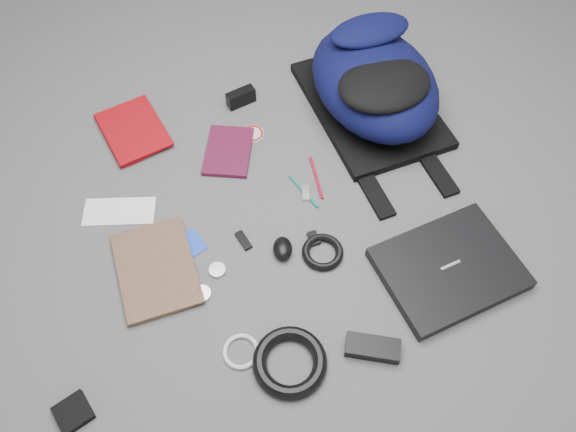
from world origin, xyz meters
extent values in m
plane|color=#4F4F51|center=(0.00, 0.00, 0.00)|extent=(4.00, 4.00, 0.00)
cube|color=black|center=(0.36, -0.26, 0.02)|extent=(0.39, 0.32, 0.03)
imported|color=maroon|center=(-0.46, 0.41, 0.01)|extent=(0.23, 0.27, 0.03)
imported|color=#AE6C0C|center=(-0.47, -0.07, 0.01)|extent=(0.21, 0.28, 0.02)
cube|color=white|center=(-0.45, 0.15, 0.00)|extent=(0.21, 0.13, 0.00)
cube|color=#3D0B1F|center=(-0.11, 0.28, 0.01)|extent=(0.19, 0.22, 0.01)
cube|color=black|center=(-0.03, 0.47, 0.03)|extent=(0.10, 0.06, 0.05)
cylinder|color=silver|center=(-0.02, 0.33, 0.00)|extent=(0.08, 0.08, 0.00)
cylinder|color=#0C6F58|center=(0.07, 0.08, 0.00)|extent=(0.05, 0.13, 0.01)
cylinder|color=#A90D25|center=(0.12, 0.12, 0.00)|extent=(0.02, 0.15, 0.01)
cube|color=blue|center=(-0.27, 0.00, 0.00)|extent=(0.08, 0.09, 0.00)
cube|color=black|center=(-0.13, -0.04, 0.01)|extent=(0.04, 0.06, 0.01)
cube|color=silver|center=(0.07, 0.07, 0.01)|extent=(0.03, 0.05, 0.01)
cube|color=black|center=(0.05, -0.08, 0.01)|extent=(0.03, 0.04, 0.01)
ellipsoid|color=black|center=(-0.04, -0.09, 0.02)|extent=(0.07, 0.08, 0.04)
cylinder|color=#A3A3A5|center=(-0.22, -0.10, 0.01)|extent=(0.05, 0.05, 0.01)
cylinder|color=#B8B8BA|center=(-0.27, -0.16, 0.01)|extent=(0.06, 0.06, 0.01)
torus|color=black|center=(0.06, -0.13, 0.01)|extent=(0.13, 0.13, 0.02)
cube|color=black|center=(0.10, -0.41, 0.02)|extent=(0.14, 0.10, 0.03)
torus|color=black|center=(-0.10, -0.40, 0.02)|extent=(0.22, 0.22, 0.03)
cube|color=black|center=(-0.61, -0.38, 0.01)|extent=(0.10, 0.10, 0.02)
torus|color=silver|center=(-0.21, -0.34, 0.01)|extent=(0.12, 0.12, 0.01)
camera|label=1|loc=(-0.22, -0.80, 1.32)|focal=35.00mm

